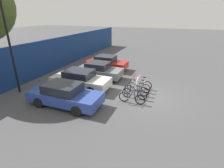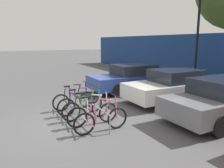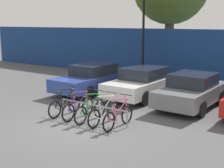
{
  "view_description": "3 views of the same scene",
  "coord_description": "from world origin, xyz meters",
  "px_view_note": "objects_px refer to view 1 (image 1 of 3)",
  "views": [
    {
      "loc": [
        -10.93,
        -1.86,
        5.28
      ],
      "look_at": [
        -0.3,
        2.26,
        0.64
      ],
      "focal_mm": 28.0,
      "sensor_mm": 36.0,
      "label": 1
    },
    {
      "loc": [
        6.53,
        -2.0,
        2.59
      ],
      "look_at": [
        -1.12,
        2.05,
        0.9
      ],
      "focal_mm": 35.0,
      "sensor_mm": 36.0,
      "label": 2
    },
    {
      "loc": [
        6.75,
        -7.63,
        3.45
      ],
      "look_at": [
        -0.44,
        2.32,
        1.01
      ],
      "focal_mm": 50.0,
      "sensor_mm": 36.0,
      "label": 3
    }
  ],
  "objects_px": {
    "bicycle_purple": "(134,93)",
    "bicycle_pink": "(140,84)",
    "car_white": "(80,79)",
    "car_red": "(106,63)",
    "car_blue": "(65,95)",
    "lamp_post": "(9,42)",
    "bicycle_white": "(139,87)",
    "bicycle_black": "(132,98)",
    "bicycle_green": "(137,90)",
    "car_grey": "(99,70)",
    "bike_rack": "(134,88)"
  },
  "relations": [
    {
      "from": "bicycle_white",
      "to": "car_white",
      "type": "distance_m",
      "value": 4.33
    },
    {
      "from": "bicycle_purple",
      "to": "bicycle_white",
      "type": "bearing_deg",
      "value": 2.4
    },
    {
      "from": "bicycle_purple",
      "to": "bicycle_green",
      "type": "distance_m",
      "value": 0.57
    },
    {
      "from": "bicycle_black",
      "to": "bicycle_purple",
      "type": "relative_size",
      "value": 1.0
    },
    {
      "from": "bicycle_pink",
      "to": "car_grey",
      "type": "distance_m",
      "value": 4.02
    },
    {
      "from": "bicycle_black",
      "to": "bicycle_pink",
      "type": "relative_size",
      "value": 1.0
    },
    {
      "from": "bicycle_green",
      "to": "car_red",
      "type": "bearing_deg",
      "value": 40.25
    },
    {
      "from": "car_blue",
      "to": "lamp_post",
      "type": "relative_size",
      "value": 0.71
    },
    {
      "from": "bicycle_white",
      "to": "car_red",
      "type": "height_order",
      "value": "car_red"
    },
    {
      "from": "car_grey",
      "to": "lamp_post",
      "type": "xyz_separation_m",
      "value": [
        -4.73,
        4.09,
        2.85
      ]
    },
    {
      "from": "bicycle_white",
      "to": "car_white",
      "type": "xyz_separation_m",
      "value": [
        -0.92,
        4.22,
        0.31
      ]
    },
    {
      "from": "car_white",
      "to": "car_grey",
      "type": "bearing_deg",
      "value": -7.56
    },
    {
      "from": "bicycle_purple",
      "to": "bicycle_pink",
      "type": "xyz_separation_m",
      "value": [
        1.77,
        0.0,
        0.0
      ]
    },
    {
      "from": "bicycle_purple",
      "to": "bicycle_black",
      "type": "bearing_deg",
      "value": -177.6
    },
    {
      "from": "bicycle_black",
      "to": "bicycle_purple",
      "type": "xyz_separation_m",
      "value": [
        0.68,
        0.0,
        0.0
      ]
    },
    {
      "from": "bicycle_green",
      "to": "bicycle_pink",
      "type": "bearing_deg",
      "value": -1.68
    },
    {
      "from": "bike_rack",
      "to": "bicycle_black",
      "type": "relative_size",
      "value": 1.75
    },
    {
      "from": "car_white",
      "to": "car_red",
      "type": "relative_size",
      "value": 1.08
    },
    {
      "from": "bicycle_purple",
      "to": "car_red",
      "type": "height_order",
      "value": "car_red"
    },
    {
      "from": "car_blue",
      "to": "bicycle_white",
      "type": "bearing_deg",
      "value": -46.57
    },
    {
      "from": "bicycle_pink",
      "to": "car_white",
      "type": "xyz_separation_m",
      "value": [
        -1.53,
        4.22,
        0.31
      ]
    },
    {
      "from": "car_red",
      "to": "bicycle_purple",
      "type": "bearing_deg",
      "value": -141.32
    },
    {
      "from": "bike_rack",
      "to": "bicycle_white",
      "type": "height_order",
      "value": "bicycle_white"
    },
    {
      "from": "bicycle_purple",
      "to": "bicycle_pink",
      "type": "distance_m",
      "value": 1.77
    },
    {
      "from": "bike_rack",
      "to": "bicycle_purple",
      "type": "height_order",
      "value": "bicycle_purple"
    },
    {
      "from": "car_white",
      "to": "bicycle_black",
      "type": "bearing_deg",
      "value": -102.28
    },
    {
      "from": "bicycle_white",
      "to": "bicycle_pink",
      "type": "height_order",
      "value": "same"
    },
    {
      "from": "car_grey",
      "to": "bicycle_green",
      "type": "bearing_deg",
      "value": -119.24
    },
    {
      "from": "car_red",
      "to": "bicycle_green",
      "type": "bearing_deg",
      "value": -138.07
    },
    {
      "from": "car_blue",
      "to": "car_white",
      "type": "xyz_separation_m",
      "value": [
        2.63,
        0.47,
        -0.0
      ]
    },
    {
      "from": "bicycle_purple",
      "to": "car_blue",
      "type": "distance_m",
      "value": 4.46
    },
    {
      "from": "bike_rack",
      "to": "car_white",
      "type": "relative_size",
      "value": 0.68
    },
    {
      "from": "car_white",
      "to": "bicycle_green",
      "type": "bearing_deg",
      "value": -85.51
    },
    {
      "from": "car_blue",
      "to": "car_white",
      "type": "distance_m",
      "value": 2.67
    },
    {
      "from": "bicycle_black",
      "to": "lamp_post",
      "type": "xyz_separation_m",
      "value": [
        -1.3,
        7.97,
        3.16
      ]
    },
    {
      "from": "bicycle_purple",
      "to": "bicycle_green",
      "type": "relative_size",
      "value": 1.0
    },
    {
      "from": "bicycle_green",
      "to": "car_blue",
      "type": "bearing_deg",
      "value": 126.62
    },
    {
      "from": "bicycle_pink",
      "to": "lamp_post",
      "type": "distance_m",
      "value": 9.36
    },
    {
      "from": "bicycle_green",
      "to": "car_red",
      "type": "relative_size",
      "value": 0.42
    },
    {
      "from": "lamp_post",
      "to": "bicycle_pink",
      "type": "bearing_deg",
      "value": -64.83
    },
    {
      "from": "bike_rack",
      "to": "car_red",
      "type": "height_order",
      "value": "car_red"
    },
    {
      "from": "bicycle_green",
      "to": "lamp_post",
      "type": "bearing_deg",
      "value": 106.05
    },
    {
      "from": "lamp_post",
      "to": "car_white",
      "type": "bearing_deg",
      "value": -59.41
    },
    {
      "from": "car_red",
      "to": "car_white",
      "type": "bearing_deg",
      "value": -179.87
    },
    {
      "from": "bike_rack",
      "to": "bicycle_purple",
      "type": "relative_size",
      "value": 1.75
    },
    {
      "from": "car_grey",
      "to": "car_red",
      "type": "xyz_separation_m",
      "value": [
        2.54,
        0.34,
        0.0
      ]
    },
    {
      "from": "bicycle_green",
      "to": "bicycle_white",
      "type": "height_order",
      "value": "same"
    },
    {
      "from": "car_blue",
      "to": "lamp_post",
      "type": "bearing_deg",
      "value": 84.44
    },
    {
      "from": "bicycle_white",
      "to": "car_blue",
      "type": "distance_m",
      "value": 5.17
    },
    {
      "from": "car_blue",
      "to": "car_grey",
      "type": "relative_size",
      "value": 1.13
    }
  ]
}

